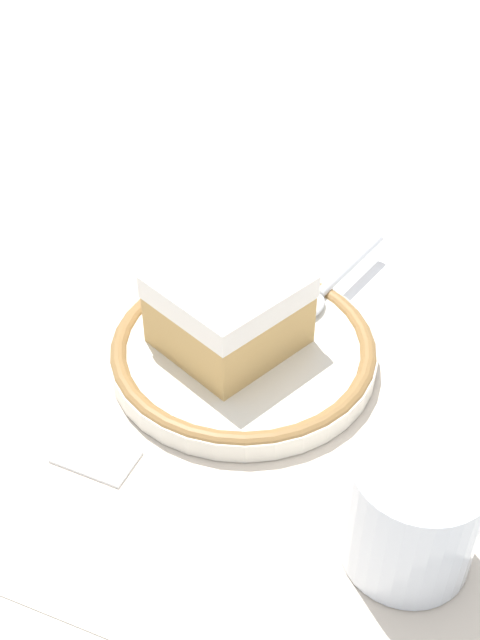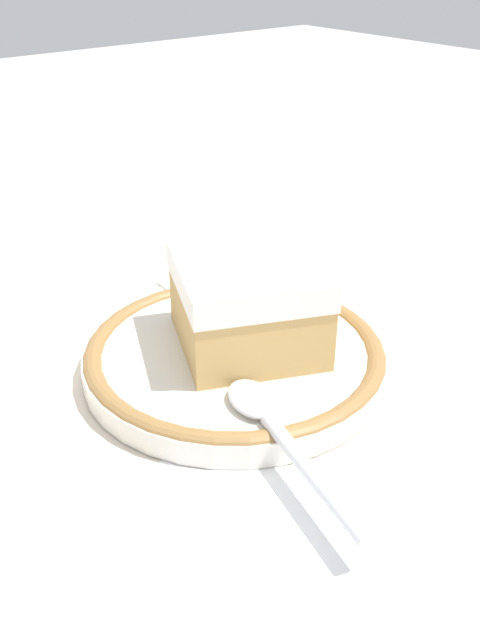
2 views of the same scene
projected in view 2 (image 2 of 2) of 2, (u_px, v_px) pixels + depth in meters
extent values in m
plane|color=#B7B2A8|center=(235.00, 371.00, 0.44)|extent=(2.40, 2.40, 0.00)
cube|color=beige|center=(235.00, 370.00, 0.44)|extent=(0.43, 0.38, 0.00)
cylinder|color=silver|center=(240.00, 358.00, 0.43)|extent=(0.19, 0.19, 0.01)
torus|color=olive|center=(240.00, 353.00, 0.43)|extent=(0.19, 0.19, 0.01)
cube|color=tan|center=(248.00, 316.00, 0.43)|extent=(0.11, 0.11, 0.04)
cube|color=white|center=(248.00, 275.00, 0.41)|extent=(0.11, 0.11, 0.02)
ellipsoid|color=silver|center=(252.00, 399.00, 0.38)|extent=(0.04, 0.03, 0.01)
cylinder|color=silver|center=(311.00, 474.00, 0.33)|extent=(0.09, 0.03, 0.01)
cube|color=white|center=(243.00, 555.00, 0.31)|extent=(0.17, 0.17, 0.00)
cube|color=white|center=(193.00, 277.00, 0.54)|extent=(0.03, 0.05, 0.01)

